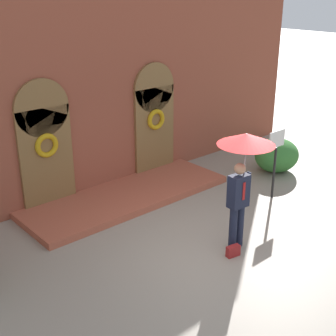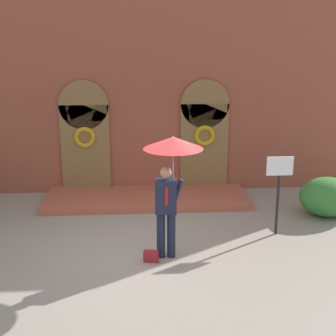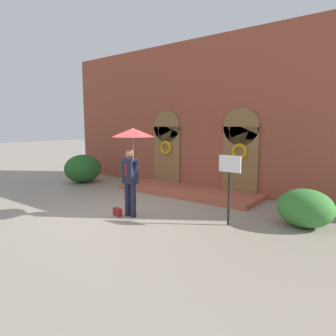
{
  "view_description": "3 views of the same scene",
  "coord_description": "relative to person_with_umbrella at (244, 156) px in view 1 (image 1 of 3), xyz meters",
  "views": [
    {
      "loc": [
        -6.11,
        -5.38,
        4.97
      ],
      "look_at": [
        0.01,
        1.56,
        1.26
      ],
      "focal_mm": 50.0,
      "sensor_mm": 36.0,
      "label": 1
    },
    {
      "loc": [
        -0.23,
        -8.41,
        4.07
      ],
      "look_at": [
        0.44,
        1.3,
        1.37
      ],
      "focal_mm": 50.0,
      "sensor_mm": 36.0,
      "label": 2
    },
    {
      "loc": [
        5.86,
        -5.77,
        2.41
      ],
      "look_at": [
        0.44,
        1.32,
        1.16
      ],
      "focal_mm": 32.0,
      "sensor_mm": 36.0,
      "label": 3
    }
  ],
  "objects": [
    {
      "name": "sign_post",
      "position": [
        2.33,
        0.92,
        -0.75
      ],
      "size": [
        0.56,
        0.06,
        1.72
      ],
      "color": "black",
      "rests_on": "ground"
    },
    {
      "name": "ground_plane",
      "position": [
        -0.4,
        0.16,
        -1.91
      ],
      "size": [
        80.0,
        80.0,
        0.0
      ],
      "primitive_type": "plane",
      "color": "gray"
    },
    {
      "name": "handbag",
      "position": [
        -0.4,
        -0.2,
        -1.8
      ],
      "size": [
        0.3,
        0.17,
        0.22
      ],
      "primitive_type": "cube",
      "rotation": [
        0.0,
        0.0,
        -0.18
      ],
      "color": "maroon",
      "rests_on": "ground"
    },
    {
      "name": "shrub_right",
      "position": [
        3.85,
        1.94,
        -1.45
      ],
      "size": [
        1.32,
        1.15,
        0.93
      ],
      "primitive_type": "ellipsoid",
      "color": "#387A33",
      "rests_on": "ground"
    },
    {
      "name": "person_with_umbrella",
      "position": [
        0.0,
        0.0,
        0.0
      ],
      "size": [
        1.1,
        1.1,
        2.36
      ],
      "color": "#191E33",
      "rests_on": "ground"
    },
    {
      "name": "building_facade",
      "position": [
        -0.4,
        4.31,
        0.77
      ],
      "size": [
        14.0,
        2.3,
        5.6
      ],
      "color": "brown",
      "rests_on": "ground"
    }
  ]
}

